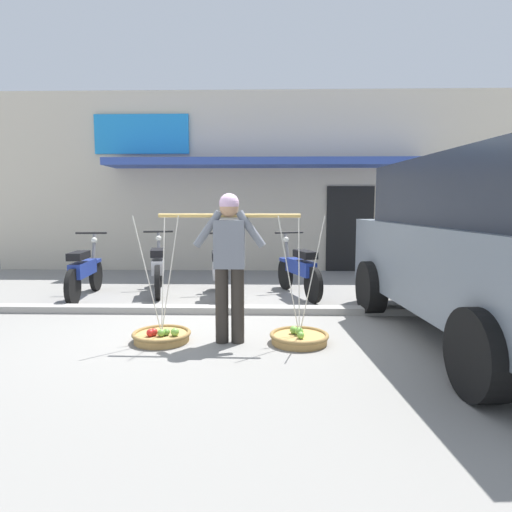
{
  "coord_description": "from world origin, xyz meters",
  "views": [
    {
      "loc": [
        0.7,
        -5.66,
        1.57
      ],
      "look_at": [
        0.54,
        0.6,
        0.85
      ],
      "focal_mm": 31.41,
      "sensor_mm": 36.0,
      "label": 1
    }
  ],
  "objects_px": {
    "fruit_basket_left_side": "(299,337)",
    "parked_truck": "(499,245)",
    "motorcycle_nearest_shop": "(84,271)",
    "motorcycle_second_in_row": "(158,268)",
    "motorcycle_third_in_row": "(219,272)",
    "fruit_vendor": "(229,258)",
    "fruit_basket_right_side": "(162,335)",
    "motorcycle_end_of_row": "(299,270)"
  },
  "relations": [
    {
      "from": "fruit_basket_right_side",
      "to": "motorcycle_end_of_row",
      "type": "bearing_deg",
      "value": 56.41
    },
    {
      "from": "fruit_vendor",
      "to": "fruit_basket_right_side",
      "type": "distance_m",
      "value": 1.2
    },
    {
      "from": "fruit_basket_left_side",
      "to": "fruit_basket_right_side",
      "type": "bearing_deg",
      "value": 179.27
    },
    {
      "from": "fruit_basket_right_side",
      "to": "parked_truck",
      "type": "height_order",
      "value": "parked_truck"
    },
    {
      "from": "fruit_basket_right_side",
      "to": "motorcycle_nearest_shop",
      "type": "xyz_separation_m",
      "value": [
        -1.87,
        2.38,
        0.38
      ]
    },
    {
      "from": "motorcycle_second_in_row",
      "to": "fruit_basket_left_side",
      "type": "bearing_deg",
      "value": -51.22
    },
    {
      "from": "motorcycle_end_of_row",
      "to": "motorcycle_third_in_row",
      "type": "bearing_deg",
      "value": -170.31
    },
    {
      "from": "fruit_basket_right_side",
      "to": "motorcycle_end_of_row",
      "type": "relative_size",
      "value": 0.83
    },
    {
      "from": "fruit_basket_right_side",
      "to": "motorcycle_nearest_shop",
      "type": "relative_size",
      "value": 0.8
    },
    {
      "from": "motorcycle_nearest_shop",
      "to": "motorcycle_second_in_row",
      "type": "bearing_deg",
      "value": 22.37
    },
    {
      "from": "parked_truck",
      "to": "motorcycle_nearest_shop",
      "type": "bearing_deg",
      "value": 157.12
    },
    {
      "from": "fruit_basket_left_side",
      "to": "motorcycle_third_in_row",
      "type": "relative_size",
      "value": 0.8
    },
    {
      "from": "fruit_basket_left_side",
      "to": "parked_truck",
      "type": "height_order",
      "value": "parked_truck"
    },
    {
      "from": "fruit_basket_right_side",
      "to": "motorcycle_third_in_row",
      "type": "height_order",
      "value": "fruit_basket_right_side"
    },
    {
      "from": "fruit_basket_left_side",
      "to": "motorcycle_third_in_row",
      "type": "xyz_separation_m",
      "value": [
        -1.18,
        2.44,
        0.38
      ]
    },
    {
      "from": "parked_truck",
      "to": "motorcycle_end_of_row",
      "type": "bearing_deg",
      "value": 127.15
    },
    {
      "from": "motorcycle_nearest_shop",
      "to": "parked_truck",
      "type": "relative_size",
      "value": 0.37
    },
    {
      "from": "fruit_basket_right_side",
      "to": "parked_truck",
      "type": "xyz_separation_m",
      "value": [
        3.77,
        0.0,
        1.06
      ]
    },
    {
      "from": "motorcycle_nearest_shop",
      "to": "fruit_vendor",
      "type": "bearing_deg",
      "value": -41.98
    },
    {
      "from": "fruit_basket_left_side",
      "to": "motorcycle_second_in_row",
      "type": "relative_size",
      "value": 0.81
    },
    {
      "from": "fruit_vendor",
      "to": "motorcycle_nearest_shop",
      "type": "bearing_deg",
      "value": 138.02
    },
    {
      "from": "fruit_vendor",
      "to": "motorcycle_third_in_row",
      "type": "distance_m",
      "value": 2.51
    },
    {
      "from": "motorcycle_nearest_shop",
      "to": "parked_truck",
      "type": "xyz_separation_m",
      "value": [
        5.64,
        -2.38,
        0.68
      ]
    },
    {
      "from": "motorcycle_end_of_row",
      "to": "motorcycle_second_in_row",
      "type": "bearing_deg",
      "value": 175.43
    },
    {
      "from": "fruit_vendor",
      "to": "fruit_basket_right_side",
      "type": "relative_size",
      "value": 1.17
    },
    {
      "from": "fruit_vendor",
      "to": "motorcycle_end_of_row",
      "type": "height_order",
      "value": "fruit_vendor"
    },
    {
      "from": "fruit_vendor",
      "to": "fruit_basket_right_side",
      "type": "xyz_separation_m",
      "value": [
        -0.79,
        0.01,
        -0.9
      ]
    },
    {
      "from": "fruit_basket_left_side",
      "to": "fruit_vendor",
      "type": "bearing_deg",
      "value": 179.08
    },
    {
      "from": "motorcycle_third_in_row",
      "to": "motorcycle_end_of_row",
      "type": "relative_size",
      "value": 1.04
    },
    {
      "from": "fruit_basket_left_side",
      "to": "motorcycle_nearest_shop",
      "type": "xyz_separation_m",
      "value": [
        -3.45,
        2.4,
        0.38
      ]
    },
    {
      "from": "motorcycle_nearest_shop",
      "to": "parked_truck",
      "type": "distance_m",
      "value": 6.16
    },
    {
      "from": "motorcycle_nearest_shop",
      "to": "parked_truck",
      "type": "bearing_deg",
      "value": -22.88
    },
    {
      "from": "fruit_vendor",
      "to": "motorcycle_end_of_row",
      "type": "relative_size",
      "value": 0.97
    },
    {
      "from": "motorcycle_nearest_shop",
      "to": "motorcycle_third_in_row",
      "type": "xyz_separation_m",
      "value": [
        2.26,
        0.04,
        0.0
      ]
    },
    {
      "from": "fruit_basket_right_side",
      "to": "motorcycle_third_in_row",
      "type": "xyz_separation_m",
      "value": [
        0.4,
        2.42,
        0.38
      ]
    },
    {
      "from": "fruit_basket_left_side",
      "to": "parked_truck",
      "type": "distance_m",
      "value": 2.43
    },
    {
      "from": "fruit_vendor",
      "to": "motorcycle_end_of_row",
      "type": "bearing_deg",
      "value": 69.91
    },
    {
      "from": "fruit_vendor",
      "to": "parked_truck",
      "type": "relative_size",
      "value": 0.34
    },
    {
      "from": "motorcycle_nearest_shop",
      "to": "motorcycle_second_in_row",
      "type": "relative_size",
      "value": 1.01
    },
    {
      "from": "fruit_basket_left_side",
      "to": "motorcycle_second_in_row",
      "type": "xyz_separation_m",
      "value": [
        -2.31,
        2.87,
        0.38
      ]
    },
    {
      "from": "fruit_basket_left_side",
      "to": "fruit_basket_right_side",
      "type": "xyz_separation_m",
      "value": [
        -1.58,
        0.02,
        0.0
      ]
    },
    {
      "from": "motorcycle_third_in_row",
      "to": "parked_truck",
      "type": "height_order",
      "value": "parked_truck"
    }
  ]
}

